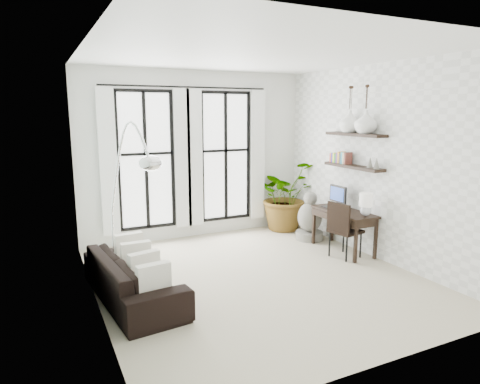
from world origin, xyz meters
TOP-DOWN VIEW (x-y plane):
  - floor at (0.00, 0.00)m, footprint 5.00×5.00m
  - ceiling at (0.00, 0.00)m, footprint 5.00×5.00m
  - wall_left at (-2.25, 0.00)m, footprint 0.00×5.00m
  - wall_right at (2.25, 0.00)m, footprint 0.00×5.00m
  - wall_back at (0.00, 2.50)m, footprint 4.50×0.00m
  - windows at (-0.20, 2.43)m, footprint 3.26×0.13m
  - wall_shelves at (2.11, 0.47)m, footprint 0.25×1.30m
  - sofa at (-1.80, 0.05)m, footprint 1.02×2.13m
  - throw_pillows at (-1.70, 0.05)m, footprint 0.40×1.52m
  - plant at (1.80, 2.15)m, footprint 1.60×1.50m
  - desk at (1.95, 0.38)m, footprint 0.53×1.25m
  - desk_chair at (1.71, 0.16)m, footprint 0.54×0.54m
  - arc_lamp at (-1.70, 0.47)m, footprint 0.73×1.07m
  - buddha at (1.84, 1.28)m, footprint 0.52×0.52m
  - vase_a at (2.11, 0.18)m, footprint 0.37×0.37m
  - vase_b at (2.11, 0.58)m, footprint 0.37×0.37m

SIDE VIEW (x-z plane):
  - floor at x=0.00m, z-range 0.00..0.00m
  - sofa at x=-1.80m, z-range 0.00..0.60m
  - buddha at x=1.84m, z-range -0.07..0.87m
  - throw_pillows at x=-1.70m, z-range 0.30..0.70m
  - desk_chair at x=1.71m, z-range 0.07..1.03m
  - desk at x=1.95m, z-range 0.13..1.26m
  - plant at x=1.80m, z-range 0.00..1.45m
  - windows at x=-0.20m, z-range 0.24..2.88m
  - wall_left at x=-2.25m, z-range -0.90..4.10m
  - wall_right at x=2.25m, z-range -0.90..4.10m
  - wall_back at x=0.00m, z-range -0.65..3.85m
  - wall_shelves at x=2.11m, z-range 1.43..2.03m
  - arc_lamp at x=-1.70m, z-range 0.61..2.92m
  - vase_a at x=2.11m, z-range 2.07..2.46m
  - vase_b at x=2.11m, z-range 2.07..2.46m
  - ceiling at x=0.00m, z-range 3.20..3.20m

